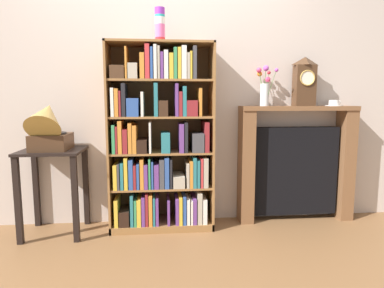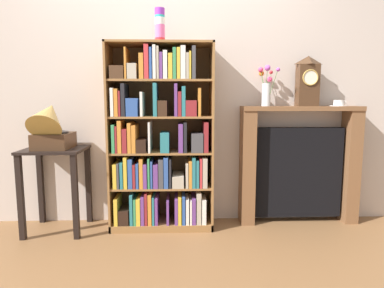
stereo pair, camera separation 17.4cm
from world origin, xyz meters
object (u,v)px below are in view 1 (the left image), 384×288
(mantel_clock, at_px, (304,82))
(flower_vase, at_px, (265,88))
(side_table_left, at_px, (53,173))
(bookshelf, at_px, (160,145))
(fireplace_mantel, at_px, (295,164))
(cup_stack, at_px, (160,25))
(gramophone, at_px, (48,126))
(teacup_with_saucer, at_px, (334,103))

(mantel_clock, distance_m, flower_vase, 0.37)
(mantel_clock, bearing_deg, side_table_left, -176.82)
(bookshelf, height_order, fireplace_mantel, bookshelf)
(side_table_left, xyz_separation_m, flower_vase, (1.83, 0.13, 0.71))
(cup_stack, relative_size, gramophone, 0.59)
(side_table_left, bearing_deg, cup_stack, 2.81)
(gramophone, distance_m, fireplace_mantel, 2.19)
(cup_stack, distance_m, flower_vase, 1.06)
(cup_stack, distance_m, gramophone, 1.22)
(bookshelf, relative_size, side_table_left, 2.22)
(teacup_with_saucer, bearing_deg, mantel_clock, -179.57)
(mantel_clock, bearing_deg, gramophone, -175.24)
(cup_stack, height_order, flower_vase, cup_stack)
(side_table_left, bearing_deg, mantel_clock, 3.18)
(teacup_with_saucer, bearing_deg, side_table_left, -177.14)
(teacup_with_saucer, bearing_deg, cup_stack, -177.11)
(mantel_clock, xyz_separation_m, flower_vase, (-0.36, 0.01, -0.06))
(bookshelf, bearing_deg, teacup_with_saucer, 2.68)
(side_table_left, bearing_deg, bookshelf, 3.18)
(flower_vase, bearing_deg, bookshelf, -175.23)
(mantel_clock, bearing_deg, teacup_with_saucer, 0.43)
(gramophone, xyz_separation_m, mantel_clock, (2.19, 0.18, 0.37))
(teacup_with_saucer, bearing_deg, flower_vase, 179.68)
(flower_vase, distance_m, teacup_with_saucer, 0.67)
(mantel_clock, bearing_deg, fireplace_mantel, 155.76)
(mantel_clock, height_order, teacup_with_saucer, mantel_clock)
(fireplace_mantel, relative_size, mantel_clock, 2.46)
(gramophone, bearing_deg, teacup_with_saucer, 4.26)
(side_table_left, bearing_deg, fireplace_mantel, 3.76)
(bookshelf, xyz_separation_m, gramophone, (-0.89, -0.11, 0.18))
(side_table_left, xyz_separation_m, teacup_with_saucer, (2.48, 0.12, 0.57))
(side_table_left, distance_m, flower_vase, 1.96)
(bookshelf, relative_size, teacup_with_saucer, 10.05)
(bookshelf, bearing_deg, fireplace_mantel, 4.17)
(side_table_left, bearing_deg, gramophone, -90.00)
(mantel_clock, distance_m, teacup_with_saucer, 0.35)
(side_table_left, relative_size, mantel_clock, 1.65)
(side_table_left, distance_m, gramophone, 0.40)
(cup_stack, relative_size, teacup_with_saucer, 1.74)
(cup_stack, relative_size, side_table_left, 0.38)
(gramophone, height_order, mantel_clock, mantel_clock)
(flower_vase, bearing_deg, fireplace_mantel, 2.41)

